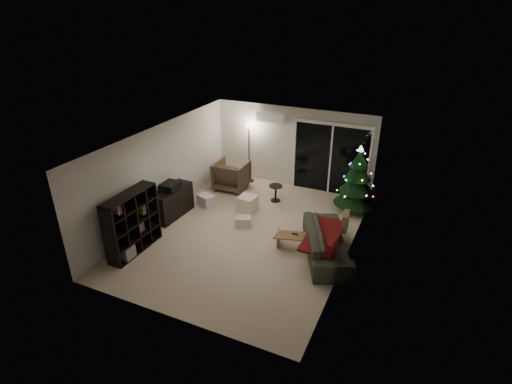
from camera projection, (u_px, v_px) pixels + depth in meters
room at (286, 178)px, 10.70m from camera, size 6.50×7.51×2.60m
bookshelf at (126, 221)px, 9.17m from camera, size 0.76×1.52×1.48m
media_cabinet at (172, 202)px, 10.75m from camera, size 0.54×1.31×0.81m
stereo at (171, 186)px, 10.54m from camera, size 0.41×0.49×0.17m
armchair at (232, 175)px, 12.32m from camera, size 1.00×1.03×0.89m
ottoman at (248, 203)px, 11.10m from camera, size 0.50×0.50×0.43m
cardboard_box_a at (206, 200)px, 11.41m from camera, size 0.55×0.49×0.32m
cardboard_box_b at (243, 222)px, 10.35m from camera, size 0.46×0.40×0.26m
side_table at (276, 193)px, 11.63m from camera, size 0.43×0.43×0.49m
floor_lamp at (249, 153)px, 12.62m from camera, size 0.30×0.30×1.90m
sofa at (327, 242)px, 9.12m from camera, size 1.71×2.42×0.66m
sofa_throw at (323, 236)px, 9.09m from camera, size 0.70×1.62×0.05m
cushion_a at (345, 221)px, 9.45m from camera, size 0.17×0.44×0.43m
cushion_b at (331, 249)px, 8.38m from camera, size 0.16×0.44×0.43m
coffee_table at (301, 243)px, 9.36m from camera, size 1.25×0.72×0.38m
remote_a at (295, 234)px, 9.33m from camera, size 0.15×0.04×0.02m
remote_b at (306, 235)px, 9.28m from camera, size 0.14×0.08×0.02m
christmas_tree at (357, 179)px, 10.82m from camera, size 1.46×1.46×1.91m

